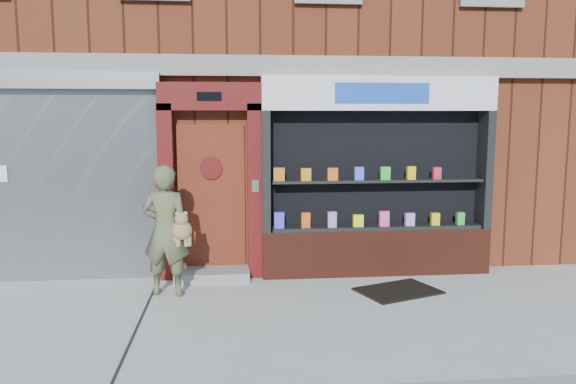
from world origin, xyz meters
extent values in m
plane|color=#9E9E99|center=(0.00, 0.00, 0.00)|extent=(80.00, 80.00, 0.00)
cube|color=#5C2415|center=(0.00, 6.00, 4.00)|extent=(12.00, 8.00, 8.00)
cube|color=gray|center=(0.00, 1.92, 3.15)|extent=(12.00, 0.16, 0.30)
cube|color=gray|center=(-3.00, 1.94, 1.40)|extent=(3.00, 0.10, 2.80)
cube|color=slate|center=(-3.00, 1.88, 2.92)|extent=(3.10, 0.30, 0.24)
cube|color=#490C0C|center=(-1.40, 1.86, 1.30)|extent=(0.22, 0.28, 2.60)
cube|color=#490C0C|center=(-0.10, 1.86, 1.30)|extent=(0.22, 0.28, 2.60)
cube|color=#490C0C|center=(-0.75, 1.86, 2.70)|extent=(1.50, 0.28, 0.40)
cube|color=black|center=(-0.75, 1.71, 2.70)|extent=(0.35, 0.01, 0.12)
cube|color=#622112|center=(-0.75, 1.97, 1.20)|extent=(1.00, 0.06, 2.20)
cylinder|color=black|center=(-0.75, 1.93, 1.65)|extent=(0.28, 0.02, 0.28)
cylinder|color=#490C0C|center=(-0.75, 1.92, 1.65)|extent=(0.34, 0.02, 0.34)
cube|color=gray|center=(-0.75, 1.70, 0.07)|extent=(1.10, 0.55, 0.15)
cube|color=slate|center=(-0.10, 1.71, 1.40)|extent=(0.10, 0.02, 0.18)
cube|color=#541F14|center=(1.75, 1.80, 0.35)|extent=(3.50, 0.40, 0.70)
cube|color=black|center=(0.06, 1.80, 1.60)|extent=(0.12, 0.40, 1.80)
cube|color=black|center=(3.44, 1.80, 1.60)|extent=(0.12, 0.40, 1.80)
cube|color=black|center=(1.75, 1.99, 1.60)|extent=(3.30, 0.03, 1.80)
cube|color=black|center=(1.75, 1.80, 0.73)|extent=(3.20, 0.36, 0.06)
cube|color=black|center=(1.75, 1.80, 1.45)|extent=(3.20, 0.36, 0.04)
cube|color=white|center=(1.75, 1.80, 2.75)|extent=(3.50, 0.40, 0.50)
cube|color=#1742B2|center=(1.75, 1.59, 2.75)|extent=(1.40, 0.01, 0.30)
cube|color=#4143DF|center=(0.25, 1.72, 0.88)|extent=(0.15, 0.09, 0.24)
cube|color=#DA5217|center=(0.65, 1.72, 0.87)|extent=(0.13, 0.09, 0.23)
cube|color=#AB79DA|center=(1.05, 1.72, 0.88)|extent=(0.13, 0.09, 0.23)
cube|color=#FFF71A|center=(1.45, 1.72, 0.85)|extent=(0.15, 0.09, 0.18)
cube|color=#E74DA0|center=(1.85, 1.72, 0.87)|extent=(0.15, 0.09, 0.23)
cube|color=#C081E9|center=(2.25, 1.72, 0.86)|extent=(0.14, 0.09, 0.19)
cube|color=yellow|center=(2.65, 1.72, 0.85)|extent=(0.13, 0.09, 0.19)
cube|color=green|center=(3.05, 1.72, 0.86)|extent=(0.11, 0.09, 0.19)
cube|color=orange|center=(0.25, 1.72, 1.57)|extent=(0.16, 0.09, 0.20)
cube|color=orange|center=(0.65, 1.72, 1.56)|extent=(0.15, 0.09, 0.18)
cube|color=orange|center=(1.05, 1.72, 1.56)|extent=(0.15, 0.09, 0.19)
cube|color=#4557ED|center=(1.45, 1.72, 1.57)|extent=(0.14, 0.09, 0.20)
cube|color=green|center=(1.85, 1.72, 1.57)|extent=(0.14, 0.09, 0.20)
cube|color=yellow|center=(2.25, 1.72, 1.57)|extent=(0.12, 0.09, 0.20)
cube|color=red|center=(2.65, 1.72, 1.56)|extent=(0.12, 0.09, 0.18)
imported|color=#575B3B|center=(-1.34, 1.05, 0.89)|extent=(0.73, 0.56, 1.78)
sphere|color=olive|center=(-1.11, 0.95, 0.91)|extent=(0.27, 0.27, 0.27)
sphere|color=olive|center=(-1.11, 0.91, 1.07)|extent=(0.18, 0.18, 0.18)
sphere|color=olive|center=(-1.16, 0.91, 1.14)|extent=(0.06, 0.06, 0.06)
sphere|color=olive|center=(-1.06, 0.91, 1.14)|extent=(0.06, 0.06, 0.06)
cylinder|color=olive|center=(-1.20, 0.95, 0.78)|extent=(0.06, 0.06, 0.16)
cylinder|color=olive|center=(-1.02, 0.95, 0.78)|extent=(0.06, 0.06, 0.16)
cylinder|color=olive|center=(-1.16, 0.94, 0.78)|extent=(0.06, 0.06, 0.16)
cylinder|color=olive|center=(-1.06, 0.94, 0.78)|extent=(0.06, 0.06, 0.16)
cube|color=black|center=(1.84, 0.87, 0.01)|extent=(1.26, 1.07, 0.03)
camera|label=1|loc=(-0.42, -6.48, 2.43)|focal=35.00mm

